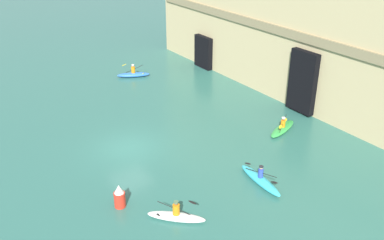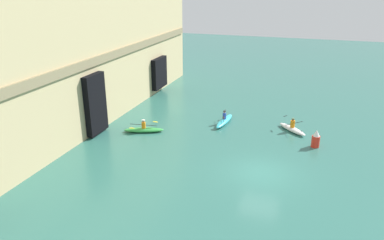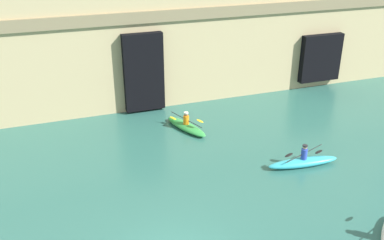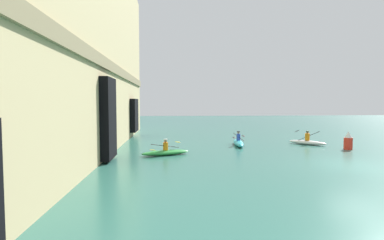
% 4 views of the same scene
% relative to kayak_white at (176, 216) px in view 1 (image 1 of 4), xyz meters
% --- Properties ---
extents(ground_plane, '(120.00, 120.00, 0.00)m').
position_rel_kayak_white_xyz_m(ground_plane, '(-7.73, 1.25, -0.23)').
color(ground_plane, '#2D665B').
extents(cliff_bluff, '(40.06, 6.24, 15.29)m').
position_rel_kayak_white_xyz_m(cliff_bluff, '(-5.29, 17.55, 7.38)').
color(cliff_bluff, tan).
rests_on(cliff_bluff, ground).
extents(kayak_white, '(2.53, 2.55, 1.18)m').
position_rel_kayak_white_xyz_m(kayak_white, '(0.00, 0.00, 0.00)').
color(kayak_white, white).
rests_on(kayak_white, ground).
extents(kayak_green, '(1.81, 3.24, 1.03)m').
position_rel_kayak_white_xyz_m(kayak_green, '(-3.94, 11.20, -0.03)').
color(kayak_green, green).
rests_on(kayak_green, ground).
extents(kayak_cyan, '(3.55, 1.01, 1.12)m').
position_rel_kayak_white_xyz_m(kayak_cyan, '(-0.05, 5.58, 0.00)').
color(kayak_cyan, '#33B2C6').
rests_on(kayak_cyan, ground).
extents(kayak_blue, '(2.00, 3.03, 1.24)m').
position_rel_kayak_white_xyz_m(kayak_blue, '(-19.44, 7.57, 0.01)').
color(kayak_blue, blue).
rests_on(kayak_blue, ground).
extents(marker_buoy, '(0.59, 0.59, 1.31)m').
position_rel_kayak_white_xyz_m(marker_buoy, '(-2.53, -1.83, 0.38)').
color(marker_buoy, red).
rests_on(marker_buoy, ground).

